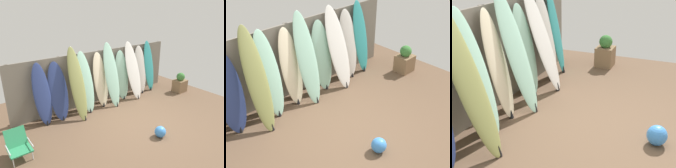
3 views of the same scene
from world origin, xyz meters
TOP-DOWN VIEW (x-y plane):
  - ground at (0.00, 0.00)m, footprint 7.68×7.68m
  - fence_back at (-0.00, 2.01)m, footprint 6.08×0.11m
  - surfboard_navy_1 at (-1.66, 1.70)m, footprint 0.59×0.55m
  - surfboard_olive_2 at (-1.15, 1.48)m, footprint 0.53×0.94m
  - surfboard_seafoam_3 at (-0.77, 1.64)m, footprint 0.54×0.58m
  - surfboard_cream_4 at (-0.18, 1.69)m, footprint 0.58×0.48m
  - surfboard_seafoam_5 at (0.18, 1.56)m, footprint 0.55×0.78m
  - surfboard_seafoam_6 at (0.76, 1.72)m, footprint 0.56×0.43m
  - surfboard_white_7 at (1.16, 1.57)m, footprint 0.55×0.75m
  - surfboard_white_8 at (1.67, 1.73)m, footprint 0.57×0.49m
  - surfboard_teal_9 at (2.15, 1.73)m, footprint 0.59×0.50m
  - planter_box at (2.96, 0.80)m, footprint 0.46×0.41m
  - beach_ball at (-0.03, -0.81)m, footprint 0.29×0.29m

SIDE VIEW (x-z plane):
  - ground at x=0.00m, z-range 0.00..0.00m
  - beach_ball at x=-0.03m, z-range 0.00..0.29m
  - planter_box at x=2.96m, z-range -0.05..0.71m
  - surfboard_navy_1 at x=-1.66m, z-range -0.01..1.70m
  - surfboard_seafoam_6 at x=0.76m, z-range -0.01..1.73m
  - surfboard_white_8 at x=1.67m, z-range -0.01..1.79m
  - surfboard_cream_4 at x=-0.18m, z-range -0.01..1.80m
  - fence_back at x=0.00m, z-range 0.00..1.80m
  - surfboard_seafoam_3 at x=-0.77m, z-range -0.01..1.90m
  - surfboard_teal_9 at x=2.15m, z-range -0.01..1.92m
  - surfboard_white_7 at x=1.16m, z-range -0.01..1.99m
  - surfboard_seafoam_5 at x=0.18m, z-range -0.01..2.07m
  - surfboard_olive_2 at x=-1.15m, z-range -0.01..2.09m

